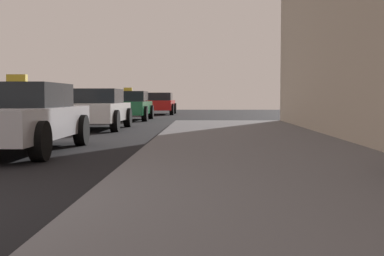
% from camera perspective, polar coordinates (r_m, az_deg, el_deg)
% --- Properties ---
extents(sidewalk, '(4.00, 32.00, 0.15)m').
position_cam_1_polar(sidewalk, '(4.51, 13.49, -8.79)').
color(sidewalk, '#5B5B60').
rests_on(sidewalk, ground_plane).
extents(car_silver, '(2.06, 4.52, 1.43)m').
position_cam_1_polar(car_silver, '(10.60, -17.94, 1.13)').
color(car_silver, '#B7B7BF').
rests_on(car_silver, ground_plane).
extents(car_white, '(2.02, 4.14, 1.27)m').
position_cam_1_polar(car_white, '(17.57, -10.19, 1.99)').
color(car_white, white).
rests_on(car_white, ground_plane).
extents(car_green, '(2.03, 4.16, 1.43)m').
position_cam_1_polar(car_green, '(24.35, -6.70, 2.35)').
color(car_green, '#196638').
rests_on(car_green, ground_plane).
extents(car_red, '(1.93, 4.35, 1.27)m').
position_cam_1_polar(car_red, '(32.41, -3.48, 2.57)').
color(car_red, red).
rests_on(car_red, ground_plane).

